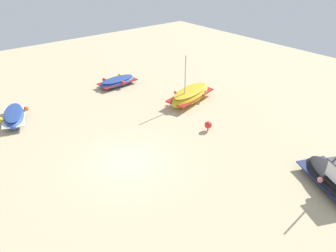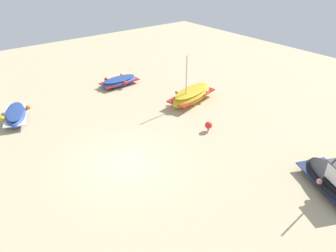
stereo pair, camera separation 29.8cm
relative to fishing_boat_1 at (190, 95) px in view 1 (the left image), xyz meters
The scene contains 6 objects.
ground_plane 9.17m from the fishing_boat_1, 115.39° to the left, with size 56.00×56.00×0.00m, color #C6B289.
fishing_boat_1 is the anchor object (origin of this frame).
fishing_boat_2 12.73m from the fishing_boat_1, 66.13° to the left, with size 3.88×2.44×0.76m.
fishing_boat_3 12.39m from the fishing_boat_1, behind, with size 4.62×3.37×4.00m.
fishing_boat_4 6.94m from the fishing_boat_1, 22.61° to the left, with size 2.03×3.58×0.72m.
mooring_buoy_1 4.65m from the fishing_boat_1, 152.13° to the left, with size 0.48×0.48×0.65m.
Camera 1 is at (-13.13, 7.69, 10.67)m, focal length 35.08 mm.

